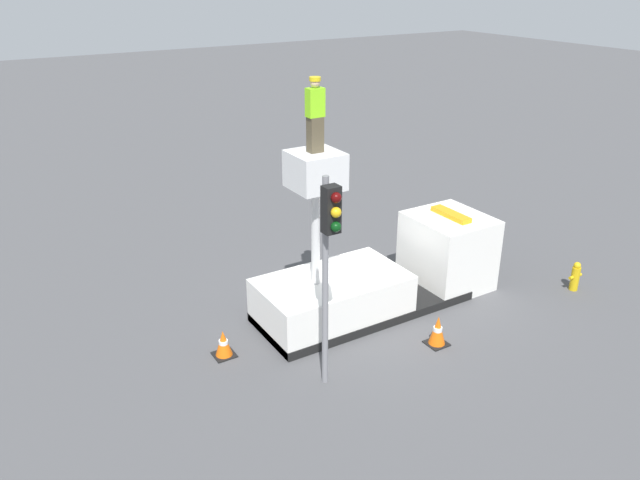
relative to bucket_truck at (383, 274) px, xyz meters
The scene contains 7 objects.
ground_plane 1.13m from the bucket_truck, behind, with size 120.00×120.00×0.00m, color #4C4C4F.
bucket_truck is the anchor object (origin of this frame).
worker 5.19m from the bucket_truck, behind, with size 0.40×0.26×1.75m.
traffic_light_pole 4.81m from the bucket_truck, 144.06° to the right, with size 0.34×0.57×4.97m.
fire_hydrant 5.83m from the bucket_truck, 23.07° to the right, with size 0.49×0.25×0.90m.
traffic_cone_rear 4.89m from the bucket_truck, behind, with size 0.52×0.52×0.69m.
traffic_cone_curbside 2.45m from the bucket_truck, 91.12° to the right, with size 0.53×0.53×0.80m.
Camera 1 is at (-8.90, -12.31, 8.80)m, focal length 35.00 mm.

